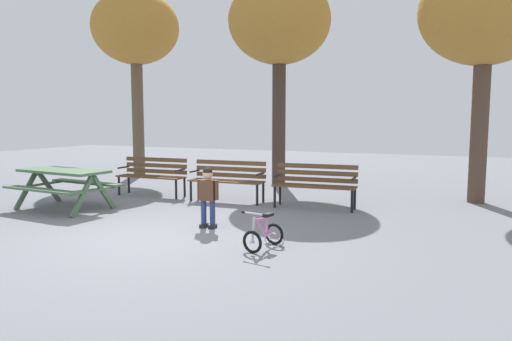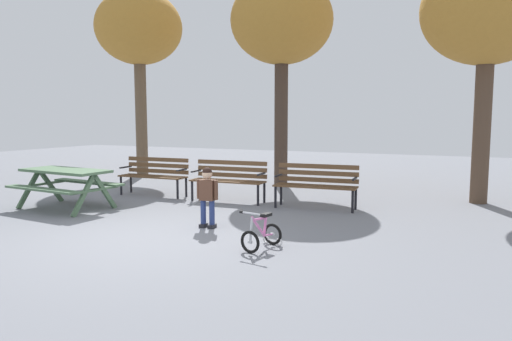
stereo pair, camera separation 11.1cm
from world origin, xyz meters
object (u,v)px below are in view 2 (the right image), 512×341
at_px(park_bench_right, 316,182).
at_px(kids_bicycle, 262,234).
at_px(park_bench_left, 229,177).
at_px(child_standing, 207,193).
at_px(park_bench_far_left, 155,173).
at_px(picnic_table, 66,178).

distance_m(park_bench_right, kids_bicycle, 3.12).
bearing_deg(park_bench_left, kids_bicycle, -55.13).
xyz_separation_m(park_bench_right, kids_bicycle, (0.23, -3.10, -0.31)).
bearing_deg(child_standing, park_bench_far_left, 140.25).
xyz_separation_m(child_standing, kids_bicycle, (1.30, -0.76, -0.37)).
bearing_deg(park_bench_right, park_bench_far_left, -179.08).
distance_m(picnic_table, park_bench_right, 4.86).
height_order(park_bench_far_left, park_bench_right, same).
relative_size(child_standing, kids_bicycle, 1.60).
height_order(park_bench_far_left, kids_bicycle, park_bench_far_left).
relative_size(park_bench_far_left, park_bench_right, 0.99).
xyz_separation_m(picnic_table, child_standing, (3.32, -0.25, -0.03)).
distance_m(park_bench_far_left, kids_bicycle, 5.06).
bearing_deg(child_standing, kids_bicycle, -30.41).
height_order(child_standing, kids_bicycle, child_standing).
xyz_separation_m(picnic_table, park_bench_left, (2.49, 2.05, -0.08)).
distance_m(picnic_table, child_standing, 3.33).
xyz_separation_m(park_bench_right, child_standing, (-1.06, -2.33, 0.06)).
bearing_deg(park_bench_left, park_bench_far_left, -179.26).
distance_m(park_bench_far_left, park_bench_left, 1.90).
bearing_deg(park_bench_left, park_bench_right, 1.10).
height_order(picnic_table, kids_bicycle, picnic_table).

